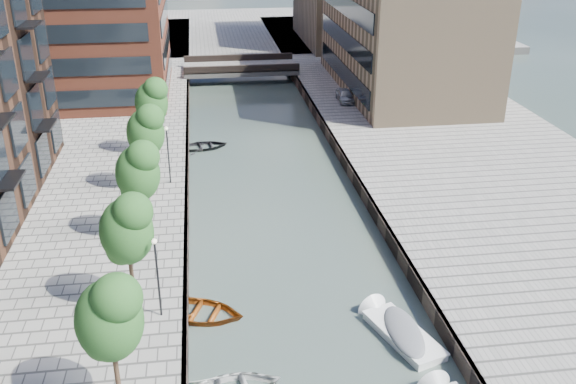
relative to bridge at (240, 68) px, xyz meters
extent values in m
plane|color=#38473F|center=(0.00, -32.00, -1.39)|extent=(300.00, 300.00, 0.00)
cube|color=gray|center=(16.00, -32.00, -0.89)|extent=(20.00, 140.00, 1.00)
cube|color=#332823|center=(-6.10, -32.00, -0.89)|extent=(0.25, 140.00, 1.00)
cube|color=#332823|center=(6.10, -32.00, -0.89)|extent=(0.25, 140.00, 1.00)
cube|color=gray|center=(0.00, 28.00, -0.89)|extent=(80.00, 40.00, 1.00)
cube|color=#957B5B|center=(16.00, -10.00, 6.61)|extent=(12.00, 25.00, 14.00)
cube|color=gray|center=(0.00, 0.00, -0.09)|extent=(13.00, 6.00, 0.60)
cube|color=#332823|center=(0.00, -2.80, 0.51)|extent=(13.00, 0.40, 0.80)
cube|color=#332823|center=(0.00, 2.80, 0.51)|extent=(13.00, 0.40, 0.80)
cylinder|color=#382619|center=(-8.50, -54.00, 1.21)|extent=(0.20, 0.20, 3.20)
ellipsoid|color=#1D4B1C|center=(-8.50, -54.00, 3.93)|extent=(2.50, 2.50, 3.25)
cylinder|color=#382619|center=(-8.50, -47.00, 1.21)|extent=(0.20, 0.20, 3.20)
ellipsoid|color=#1D4B1C|center=(-8.50, -47.00, 3.93)|extent=(2.50, 2.50, 3.25)
cylinder|color=#382619|center=(-8.50, -40.00, 1.21)|extent=(0.20, 0.20, 3.20)
ellipsoid|color=#1D4B1C|center=(-8.50, -40.00, 3.93)|extent=(2.50, 2.50, 3.25)
cylinder|color=#382619|center=(-8.50, -33.00, 1.21)|extent=(0.20, 0.20, 3.20)
ellipsoid|color=#1D4B1C|center=(-8.50, -33.00, 3.93)|extent=(2.50, 2.50, 3.25)
cylinder|color=#382619|center=(-8.50, -26.00, 1.21)|extent=(0.20, 0.20, 3.20)
ellipsoid|color=#1D4B1C|center=(-8.50, -26.00, 3.93)|extent=(2.50, 2.50, 3.25)
cylinder|color=black|center=(-7.20, -48.00, 1.61)|extent=(0.10, 0.10, 4.00)
sphere|color=#FFF2CC|center=(-7.20, -48.00, 3.61)|extent=(0.24, 0.24, 0.24)
cylinder|color=black|center=(-7.20, -32.00, 1.61)|extent=(0.10, 0.10, 4.00)
sphere|color=#FFF2CC|center=(-7.20, -32.00, 3.61)|extent=(0.24, 0.24, 0.24)
imported|color=#7F390D|center=(-5.40, -46.92, -1.39)|extent=(5.40, 4.65, 0.94)
imported|color=black|center=(-4.75, -22.67, -1.39)|extent=(4.47, 3.50, 0.84)
cube|color=white|center=(4.17, -50.13, -1.34)|extent=(3.04, 4.81, 0.64)
cube|color=white|center=(4.17, -50.13, -1.00)|extent=(3.14, 4.93, 0.10)
cone|color=white|center=(3.44, -48.00, -1.29)|extent=(1.86, 1.37, 1.67)
ellipsoid|color=slate|center=(4.17, -50.13, -0.95)|extent=(2.82, 4.40, 0.55)
imported|color=#B5B6BA|center=(9.33, -13.95, 0.22)|extent=(1.52, 3.62, 1.22)
camera|label=1|loc=(-4.71, -74.06, 17.61)|focal=40.00mm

